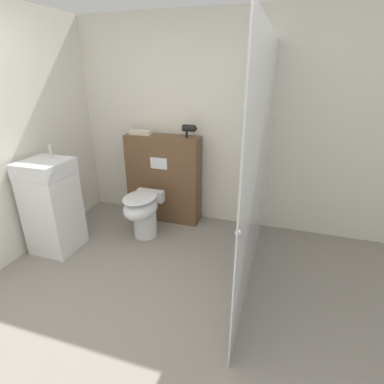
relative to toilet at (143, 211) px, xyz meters
name	(u,v)px	position (x,y,z in m)	size (l,w,h in m)	color
ground_plane	(114,346)	(0.48, -1.47, -0.34)	(12.00, 12.00, 0.00)	gray
wall_back	(201,124)	(0.48, 0.76, 0.91)	(8.00, 0.06, 2.50)	silver
partition_panel	(164,179)	(0.04, 0.55, 0.22)	(0.95, 0.28, 1.12)	brown
shower_glass	(259,170)	(1.31, -0.33, 0.75)	(0.04, 2.11, 2.17)	silver
toilet	(143,211)	(0.00, 0.00, 0.00)	(0.37, 0.57, 0.55)	white
sink_vanity	(52,206)	(-0.82, -0.51, 0.18)	(0.46, 0.46, 1.16)	white
hair_drier	(190,128)	(0.40, 0.54, 0.89)	(0.18, 0.08, 0.16)	black
folded_towel	(141,132)	(-0.24, 0.54, 0.81)	(0.27, 0.12, 0.05)	beige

